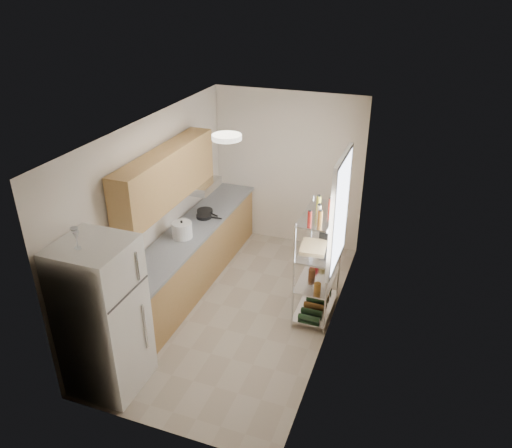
{
  "coord_description": "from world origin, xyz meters",
  "views": [
    {
      "loc": [
        2.15,
        -5.28,
        4.22
      ],
      "look_at": [
        0.15,
        0.25,
        1.24
      ],
      "focal_mm": 35.0,
      "sensor_mm": 36.0,
      "label": 1
    }
  ],
  "objects_px": {
    "espresso_machine": "(329,228)",
    "rice_cooker": "(182,230)",
    "frying_pan_large": "(205,211)",
    "refrigerator": "(103,317)",
    "cutting_board": "(313,247)"
  },
  "relations": [
    {
      "from": "rice_cooker",
      "to": "frying_pan_large",
      "type": "bearing_deg",
      "value": 93.67
    },
    {
      "from": "frying_pan_large",
      "to": "espresso_machine",
      "type": "bearing_deg",
      "value": 12.08
    },
    {
      "from": "rice_cooker",
      "to": "cutting_board",
      "type": "distance_m",
      "value": 1.84
    },
    {
      "from": "refrigerator",
      "to": "cutting_board",
      "type": "xyz_separation_m",
      "value": [
        1.8,
        2.07,
        0.12
      ]
    },
    {
      "from": "rice_cooker",
      "to": "espresso_machine",
      "type": "height_order",
      "value": "espresso_machine"
    },
    {
      "from": "frying_pan_large",
      "to": "refrigerator",
      "type": "bearing_deg",
      "value": -65.64
    },
    {
      "from": "espresso_machine",
      "to": "rice_cooker",
      "type": "bearing_deg",
      "value": -155.85
    },
    {
      "from": "espresso_machine",
      "to": "cutting_board",
      "type": "bearing_deg",
      "value": -100.27
    },
    {
      "from": "frying_pan_large",
      "to": "cutting_board",
      "type": "height_order",
      "value": "cutting_board"
    },
    {
      "from": "frying_pan_large",
      "to": "cutting_board",
      "type": "relative_size",
      "value": 0.58
    },
    {
      "from": "cutting_board",
      "to": "espresso_machine",
      "type": "distance_m",
      "value": 0.38
    },
    {
      "from": "rice_cooker",
      "to": "espresso_machine",
      "type": "xyz_separation_m",
      "value": [
        1.96,
        0.48,
        0.15
      ]
    },
    {
      "from": "frying_pan_large",
      "to": "espresso_machine",
      "type": "relative_size",
      "value": 0.82
    },
    {
      "from": "rice_cooker",
      "to": "refrigerator",
      "type": "bearing_deg",
      "value": -88.85
    },
    {
      "from": "rice_cooker",
      "to": "cutting_board",
      "type": "relative_size",
      "value": 0.68
    }
  ]
}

